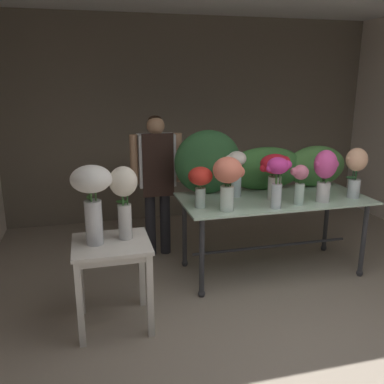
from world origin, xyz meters
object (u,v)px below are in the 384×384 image
at_px(vase_coral_carnations, 228,177).
at_px(display_table_glass, 273,209).
at_px(side_table_white, 112,255).
at_px(vase_scarlet_peonies, 201,181).
at_px(vase_ivory_snapdragons, 236,168).
at_px(vase_white_roses_tall, 92,193).
at_px(vase_crimson_stock, 276,170).
at_px(florist, 157,171).
at_px(vase_peach_hydrangea, 356,168).
at_px(vase_magenta_dahlias, 278,176).
at_px(vase_cream_lisianthus_tall, 124,194).
at_px(vase_fuchsia_anemones, 325,171).
at_px(vase_rosy_freesia, 300,181).

bearing_deg(vase_coral_carnations, display_table_glass, 25.21).
distance_m(side_table_white, vase_scarlet_peonies, 1.09).
xyz_separation_m(vase_ivory_snapdragons, vase_white_roses_tall, (-1.45, -0.74, 0.04)).
bearing_deg(vase_scarlet_peonies, vase_crimson_stock, 5.49).
relative_size(florist, vase_peach_hydrangea, 3.14).
height_order(vase_coral_carnations, vase_magenta_dahlias, vase_coral_carnations).
xyz_separation_m(vase_ivory_snapdragons, vase_scarlet_peonies, (-0.45, -0.27, -0.04)).
bearing_deg(vase_cream_lisianthus_tall, side_table_white, -155.54).
xyz_separation_m(florist, vase_scarlet_peonies, (0.27, -0.88, 0.08)).
relative_size(display_table_glass, vase_scarlet_peonies, 4.93).
xyz_separation_m(side_table_white, vase_crimson_stock, (1.68, 0.55, 0.50)).
bearing_deg(side_table_white, vase_white_roses_tall, -179.91).
relative_size(vase_coral_carnations, vase_fuchsia_anemones, 0.97).
bearing_deg(display_table_glass, vase_coral_carnations, -154.79).
distance_m(display_table_glass, vase_crimson_stock, 0.43).
height_order(florist, vase_white_roses_tall, florist).
xyz_separation_m(vase_fuchsia_anemones, vase_white_roses_tall, (-2.23, -0.35, 0.03)).
bearing_deg(side_table_white, vase_scarlet_peonies, 28.13).
relative_size(display_table_glass, vase_rosy_freesia, 4.93).
xyz_separation_m(vase_coral_carnations, vase_magenta_dahlias, (0.47, -0.05, -0.00)).
bearing_deg(vase_peach_hydrangea, vase_scarlet_peonies, 177.56).
height_order(vase_fuchsia_anemones, vase_scarlet_peonies, vase_fuchsia_anemones).
height_order(vase_peach_hydrangea, vase_scarlet_peonies, vase_peach_hydrangea).
relative_size(vase_ivory_snapdragons, vase_fuchsia_anemones, 0.92).
relative_size(vase_rosy_freesia, vase_scarlet_peonies, 1.00).
xyz_separation_m(vase_scarlet_peonies, vase_magenta_dahlias, (0.69, -0.21, 0.06)).
distance_m(vase_scarlet_peonies, vase_cream_lisianthus_tall, 0.86).
xyz_separation_m(display_table_glass, vase_cream_lisianthus_tall, (-1.57, -0.54, 0.42)).
bearing_deg(display_table_glass, vase_fuchsia_anemones, -31.22).
bearing_deg(vase_ivory_snapdragons, vase_magenta_dahlias, -63.97).
xyz_separation_m(florist, vase_coral_carnations, (0.48, -1.04, 0.15)).
bearing_deg(vase_cream_lisianthus_tall, vase_white_roses_tall, -166.83).
distance_m(side_table_white, vase_coral_carnations, 1.25).
relative_size(florist, vase_crimson_stock, 3.49).
distance_m(display_table_glass, vase_coral_carnations, 0.80).
bearing_deg(vase_rosy_freesia, vase_cream_lisianthus_tall, -171.16).
bearing_deg(vase_rosy_freesia, florist, 139.75).
distance_m(florist, vase_coral_carnations, 1.16).
height_order(display_table_glass, vase_rosy_freesia, vase_rosy_freesia).
height_order(vase_magenta_dahlias, vase_white_roses_tall, vase_white_roses_tall).
distance_m(florist, vase_ivory_snapdragons, 0.96).
relative_size(side_table_white, florist, 0.46).
distance_m(side_table_white, florist, 1.53).
height_order(vase_rosy_freesia, vase_scarlet_peonies, same).
bearing_deg(florist, vase_cream_lisianthus_tall, -110.43).
relative_size(vase_coral_carnations, vase_crimson_stock, 1.09).
bearing_deg(display_table_glass, florist, 145.28).
relative_size(vase_fuchsia_anemones, vase_peach_hydrangea, 1.01).
xyz_separation_m(display_table_glass, vase_fuchsia_anemones, (0.41, -0.25, 0.43)).
xyz_separation_m(side_table_white, vase_ivory_snapdragons, (1.33, 0.74, 0.50)).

